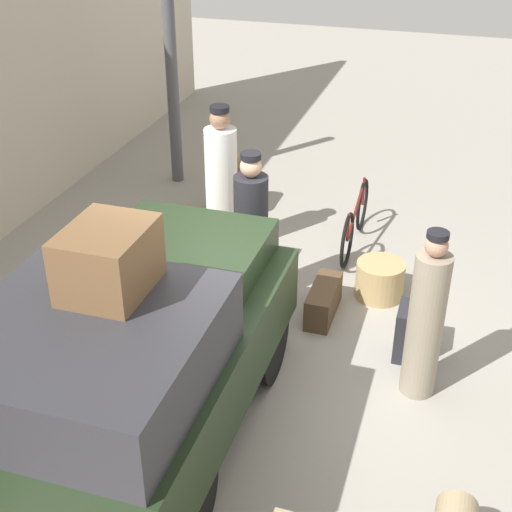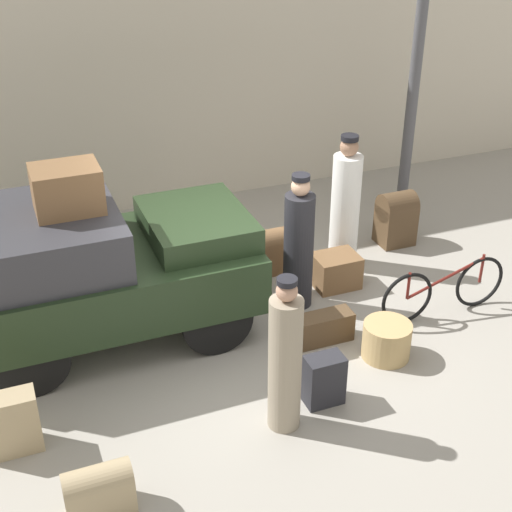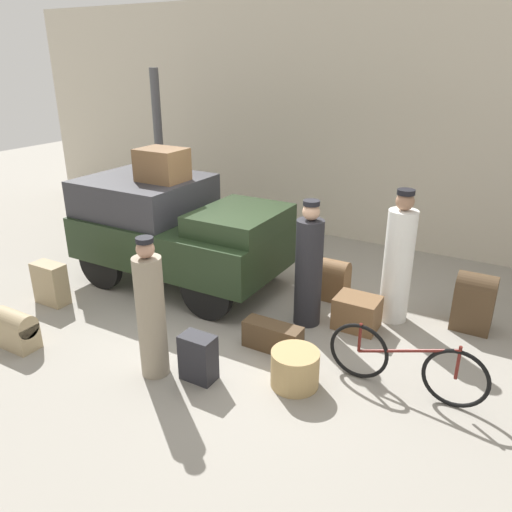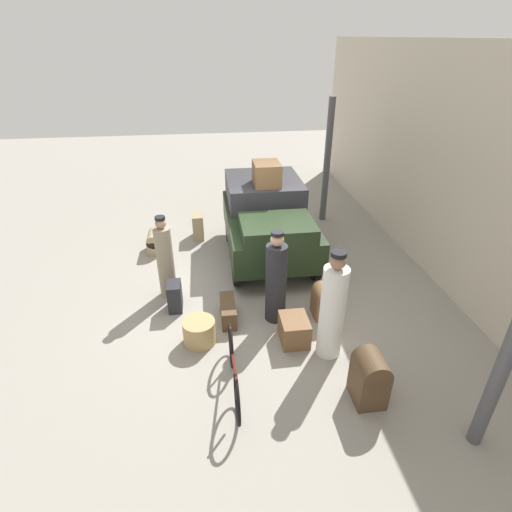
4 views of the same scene
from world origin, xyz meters
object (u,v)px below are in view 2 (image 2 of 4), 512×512
(suitcase_tan_flat, at_px, (12,424))
(trunk_barrel_dark, at_px, (99,490))
(bicycle, at_px, (444,289))
(conductor_in_dark_uniform, at_px, (299,247))
(suitcase_small_leather, at_px, (396,217))
(trunk_on_truck_roof, at_px, (67,189))
(suitcase_black_upright, at_px, (321,328))
(truck, at_px, (97,265))
(wicker_basket, at_px, (387,340))
(porter_standing_middle, at_px, (285,360))
(porter_lifting_near_truck, at_px, (345,207))
(trunk_wicker_pale, at_px, (324,380))
(trunk_large_brown, at_px, (336,271))
(trunk_umber_medium, at_px, (273,249))

(suitcase_tan_flat, bearing_deg, trunk_barrel_dark, -59.71)
(bicycle, xyz_separation_m, conductor_in_dark_uniform, (-1.55, 0.88, 0.45))
(conductor_in_dark_uniform, bearing_deg, suitcase_small_leather, 25.84)
(bicycle, bearing_deg, trunk_on_truck_roof, 165.13)
(suitcase_small_leather, relative_size, suitcase_black_upright, 1.06)
(truck, bearing_deg, trunk_barrel_dark, -101.71)
(wicker_basket, bearing_deg, suitcase_small_leather, 56.89)
(trunk_barrel_dark, bearing_deg, porter_standing_middle, 13.02)
(porter_lifting_near_truck, xyz_separation_m, trunk_on_truck_roof, (-3.60, -0.47, 1.04))
(porter_standing_middle, height_order, trunk_wicker_pale, porter_standing_middle)
(porter_standing_middle, height_order, trunk_on_truck_roof, trunk_on_truck_roof)
(trunk_barrel_dark, distance_m, trunk_large_brown, 4.43)
(porter_standing_middle, relative_size, trunk_wicker_pale, 3.03)
(trunk_wicker_pale, height_order, suitcase_black_upright, trunk_wicker_pale)
(conductor_in_dark_uniform, distance_m, trunk_barrel_dark, 3.83)
(trunk_wicker_pale, xyz_separation_m, suitcase_black_upright, (0.44, 0.96, -0.10))
(porter_standing_middle, height_order, suitcase_tan_flat, porter_standing_middle)
(bicycle, distance_m, trunk_large_brown, 1.42)
(conductor_in_dark_uniform, height_order, suitcase_black_upright, conductor_in_dark_uniform)
(trunk_large_brown, bearing_deg, trunk_on_truck_roof, 179.69)
(suitcase_small_leather, bearing_deg, trunk_barrel_dark, -145.64)
(suitcase_small_leather, xyz_separation_m, trunk_large_brown, (-1.35, -0.76, -0.19))
(suitcase_tan_flat, bearing_deg, porter_lifting_near_truck, 24.37)
(porter_standing_middle, distance_m, trunk_barrel_dark, 2.01)
(trunk_wicker_pale, bearing_deg, truck, 132.44)
(conductor_in_dark_uniform, distance_m, suitcase_small_leather, 2.25)
(porter_standing_middle, distance_m, trunk_wicker_pale, 0.73)
(bicycle, distance_m, porter_lifting_near_truck, 1.75)
(truck, xyz_separation_m, trunk_on_truck_roof, (-0.21, 0.00, 0.96))
(trunk_on_truck_roof, bearing_deg, trunk_barrel_dark, -97.23)
(trunk_large_brown, relative_size, trunk_on_truck_roof, 0.82)
(truck, bearing_deg, trunk_large_brown, -0.33)
(conductor_in_dark_uniform, height_order, trunk_on_truck_roof, trunk_on_truck_roof)
(truck, height_order, trunk_umber_medium, truck)
(bicycle, height_order, trunk_barrel_dark, bicycle)
(suitcase_small_leather, bearing_deg, bicycle, -103.56)
(suitcase_small_leather, bearing_deg, wicker_basket, -123.11)
(porter_lifting_near_truck, distance_m, suitcase_black_upright, 2.01)
(bicycle, xyz_separation_m, suitcase_small_leather, (0.44, 1.84, 0.06))
(porter_lifting_near_truck, distance_m, porter_standing_middle, 3.36)
(truck, distance_m, bicycle, 4.13)
(suitcase_tan_flat, relative_size, trunk_wicker_pale, 1.14)
(wicker_basket, bearing_deg, bicycle, 24.51)
(trunk_barrel_dark, bearing_deg, suitcase_small_leather, 34.36)
(truck, relative_size, trunk_wicker_pale, 5.89)
(truck, relative_size, trunk_barrel_dark, 5.65)
(wicker_basket, relative_size, porter_lifting_near_truck, 0.29)
(bicycle, xyz_separation_m, trunk_wicker_pale, (-2.08, -0.93, -0.08))
(suitcase_black_upright, bearing_deg, conductor_in_dark_uniform, 84.27)
(bicycle, xyz_separation_m, suitcase_tan_flat, (-5.10, -0.48, -0.04))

